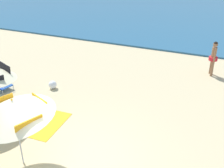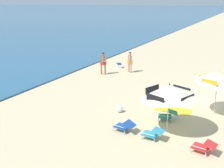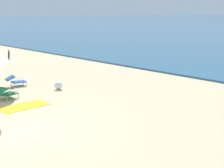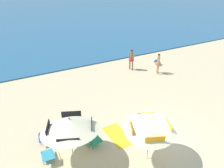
{
  "view_description": "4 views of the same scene",
  "coord_description": "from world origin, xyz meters",
  "px_view_note": "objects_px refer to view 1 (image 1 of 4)",
  "views": [
    {
      "loc": [
        3.51,
        -5.29,
        5.8
      ],
      "look_at": [
        -0.15,
        3.56,
        0.92
      ],
      "focal_mm": 44.61,
      "sensor_mm": 36.0,
      "label": 1
    },
    {
      "loc": [
        -14.95,
        -1.45,
        5.34
      ],
      "look_at": [
        -1.77,
        4.87,
        0.98
      ],
      "focal_mm": 44.33,
      "sensor_mm": 36.0,
      "label": 2
    },
    {
      "loc": [
        8.8,
        -3.76,
        3.32
      ],
      "look_at": [
        0.3,
        3.95,
        0.79
      ],
      "focal_mm": 51.57,
      "sensor_mm": 36.0,
      "label": 3
    },
    {
      "loc": [
        -6.06,
        -6.18,
        7.49
      ],
      "look_at": [
        -0.48,
        4.32,
        1.27
      ],
      "focal_mm": 35.95,
      "sensor_mm": 36.0,
      "label": 4
    }
  ],
  "objects_px": {
    "lounge_chair_under_umbrella": "(16,111)",
    "lounge_chair_facing_sea": "(1,86)",
    "beach_umbrella_striped_second": "(13,109)",
    "beach_ball": "(53,85)",
    "person_standing_near_shore": "(214,56)",
    "beach_towel": "(49,124)"
  },
  "relations": [
    {
      "from": "lounge_chair_under_umbrella",
      "to": "lounge_chair_facing_sea",
      "type": "xyz_separation_m",
      "value": [
        -1.95,
        1.35,
        -0.0
      ]
    },
    {
      "from": "lounge_chair_under_umbrella",
      "to": "beach_umbrella_striped_second",
      "type": "bearing_deg",
      "value": -46.88
    },
    {
      "from": "lounge_chair_under_umbrella",
      "to": "beach_ball",
      "type": "distance_m",
      "value": 2.46
    },
    {
      "from": "lounge_chair_facing_sea",
      "to": "beach_ball",
      "type": "bearing_deg",
      "value": 30.23
    },
    {
      "from": "beach_umbrella_striped_second",
      "to": "lounge_chair_under_umbrella",
      "type": "bearing_deg",
      "value": 133.12
    },
    {
      "from": "beach_umbrella_striped_second",
      "to": "beach_ball",
      "type": "height_order",
      "value": "beach_umbrella_striped_second"
    },
    {
      "from": "beach_umbrella_striped_second",
      "to": "lounge_chair_facing_sea",
      "type": "xyz_separation_m",
      "value": [
        -3.71,
        3.23,
        -1.6
      ]
    },
    {
      "from": "lounge_chair_under_umbrella",
      "to": "person_standing_near_shore",
      "type": "height_order",
      "value": "person_standing_near_shore"
    },
    {
      "from": "lounge_chair_facing_sea",
      "to": "person_standing_near_shore",
      "type": "relative_size",
      "value": 0.57
    },
    {
      "from": "lounge_chair_under_umbrella",
      "to": "beach_towel",
      "type": "distance_m",
      "value": 1.39
    },
    {
      "from": "lounge_chair_under_umbrella",
      "to": "person_standing_near_shore",
      "type": "distance_m",
      "value": 9.19
    },
    {
      "from": "beach_towel",
      "to": "lounge_chair_facing_sea",
      "type": "bearing_deg",
      "value": 158.45
    },
    {
      "from": "beach_umbrella_striped_second",
      "to": "lounge_chair_under_umbrella",
      "type": "distance_m",
      "value": 3.03
    },
    {
      "from": "beach_ball",
      "to": "lounge_chair_under_umbrella",
      "type": "bearing_deg",
      "value": -88.66
    },
    {
      "from": "person_standing_near_shore",
      "to": "beach_ball",
      "type": "height_order",
      "value": "person_standing_near_shore"
    },
    {
      "from": "lounge_chair_facing_sea",
      "to": "beach_towel",
      "type": "xyz_separation_m",
      "value": [
        3.31,
        -1.31,
        -0.27
      ]
    },
    {
      "from": "lounge_chair_facing_sea",
      "to": "beach_ball",
      "type": "relative_size",
      "value": 2.67
    },
    {
      "from": "beach_ball",
      "to": "lounge_chair_facing_sea",
      "type": "bearing_deg",
      "value": -149.77
    },
    {
      "from": "beach_umbrella_striped_second",
      "to": "lounge_chair_facing_sea",
      "type": "height_order",
      "value": "beach_umbrella_striped_second"
    },
    {
      "from": "person_standing_near_shore",
      "to": "beach_ball",
      "type": "bearing_deg",
      "value": -146.58
    },
    {
      "from": "beach_ball",
      "to": "beach_towel",
      "type": "relative_size",
      "value": 0.2
    },
    {
      "from": "lounge_chair_under_umbrella",
      "to": "lounge_chair_facing_sea",
      "type": "distance_m",
      "value": 2.37
    }
  ]
}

